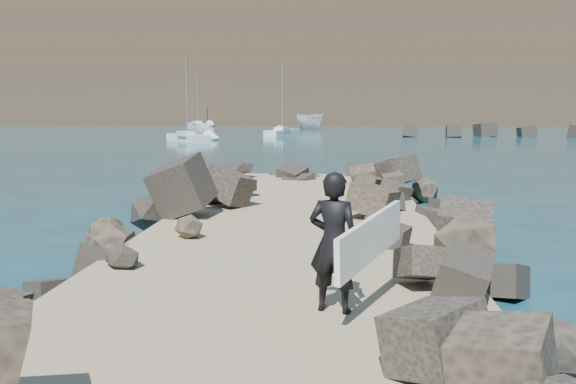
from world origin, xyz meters
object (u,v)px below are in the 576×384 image
object	(u,v)px
sailboat_b	(282,132)
boat_imported	(311,121)
surfboard_resting	(202,178)
surfer_with_board	(339,242)

from	to	relation	value
sailboat_b	boat_imported	bearing A→B (deg)	83.52
surfboard_resting	sailboat_b	world-z (taller)	sailboat_b
surfboard_resting	boat_imported	world-z (taller)	boat_imported
surfboard_resting	sailboat_b	size ratio (longest dim) A/B	0.27
surfboard_resting	surfer_with_board	size ratio (longest dim) A/B	1.07
surfboard_resting	surfer_with_board	bearing A→B (deg)	-92.52
sailboat_b	surfboard_resting	bearing A→B (deg)	-87.68
boat_imported	surfer_with_board	bearing A→B (deg)	-123.18
surfer_with_board	sailboat_b	bearing A→B (deg)	95.57
surfboard_resting	sailboat_b	distance (m)	51.57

